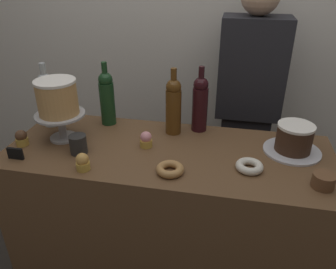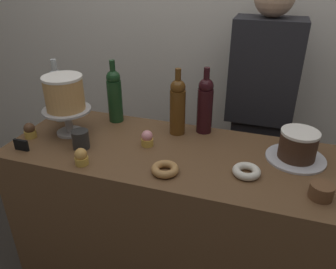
{
  "view_description": "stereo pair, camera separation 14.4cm",
  "coord_description": "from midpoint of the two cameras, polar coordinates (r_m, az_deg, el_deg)",
  "views": [
    {
      "loc": [
        0.26,
        -1.25,
        1.65
      ],
      "look_at": [
        0.0,
        0.0,
        0.98
      ],
      "focal_mm": 35.23,
      "sensor_mm": 36.0,
      "label": 1
    },
    {
      "loc": [
        0.4,
        -1.22,
        1.65
      ],
      "look_at": [
        0.0,
        0.0,
        0.98
      ],
      "focal_mm": 35.23,
      "sensor_mm": 36.0,
      "label": 2
    }
  ],
  "objects": [
    {
      "name": "donut_maple",
      "position": [
        1.32,
        2.62,
        -6.1
      ],
      "size": [
        0.11,
        0.11,
        0.03
      ],
      "color": "#B27F47",
      "rests_on": "display_counter"
    },
    {
      "name": "cake_stand_pedestal",
      "position": [
        1.64,
        -14.58,
        2.94
      ],
      "size": [
        0.23,
        0.23,
        0.13
      ],
      "color": "#B2B2B7",
      "rests_on": "display_counter"
    },
    {
      "name": "donut_sugar",
      "position": [
        1.36,
        16.42,
        -6.21
      ],
      "size": [
        0.11,
        0.11,
        0.03
      ],
      "color": "silver",
      "rests_on": "display_counter"
    },
    {
      "name": "barista_figure",
      "position": [
        2.0,
        17.27,
        2.5
      ],
      "size": [
        0.36,
        0.22,
        1.6
      ],
      "color": "black",
      "rests_on": "ground_plane"
    },
    {
      "name": "cupcake_caramel",
      "position": [
        1.39,
        -11.96,
        -3.91
      ],
      "size": [
        0.06,
        0.06,
        0.07
      ],
      "color": "gold",
      "rests_on": "display_counter"
    },
    {
      "name": "white_layer_cake",
      "position": [
        1.59,
        -15.1,
        6.92
      ],
      "size": [
        0.18,
        0.18,
        0.16
      ],
      "color": "tan",
      "rests_on": "cake_stand_pedestal"
    },
    {
      "name": "chocolate_round_cake",
      "position": [
        1.51,
        24.19,
        -1.67
      ],
      "size": [
        0.16,
        0.16,
        0.12
      ],
      "color": "#3D2619",
      "rests_on": "silver_serving_platter"
    },
    {
      "name": "display_counter",
      "position": [
        1.75,
        2.45,
        -15.57
      ],
      "size": [
        1.46,
        0.57,
        0.9
      ],
      "color": "brown",
      "rests_on": "ground_plane"
    },
    {
      "name": "price_sign_chalkboard",
      "position": [
        1.58,
        -21.72,
        -1.77
      ],
      "size": [
        0.07,
        0.01,
        0.05
      ],
      "color": "black",
      "rests_on": "display_counter"
    },
    {
      "name": "wine_bottle_green",
      "position": [
        1.71,
        -6.85,
        6.77
      ],
      "size": [
        0.08,
        0.08,
        0.33
      ],
      "color": "#193D1E",
      "rests_on": "display_counter"
    },
    {
      "name": "wine_bottle_clear",
      "position": [
        1.79,
        -16.23,
        6.71
      ],
      "size": [
        0.08,
        0.08,
        0.33
      ],
      "color": "#B2BCC1",
      "rests_on": "display_counter"
    },
    {
      "name": "cookie_stack",
      "position": [
        1.34,
        27.89,
        -8.77
      ],
      "size": [
        0.08,
        0.08,
        0.05
      ],
      "color": "brown",
      "rests_on": "display_counter"
    },
    {
      "name": "cupcake_strawberry",
      "position": [
        1.5,
        -0.89,
        -0.77
      ],
      "size": [
        0.06,
        0.06,
        0.07
      ],
      "color": "gold",
      "rests_on": "display_counter"
    },
    {
      "name": "silver_serving_platter",
      "position": [
        1.54,
        23.72,
        -3.84
      ],
      "size": [
        0.25,
        0.25,
        0.01
      ],
      "color": "silver",
      "rests_on": "display_counter"
    },
    {
      "name": "cupcake_chocolate",
      "position": [
        1.68,
        -20.58,
        0.57
      ],
      "size": [
        0.06,
        0.06,
        0.07
      ],
      "color": "gold",
      "rests_on": "display_counter"
    },
    {
      "name": "coffee_cup_ceramic",
      "position": [
        1.51,
        -12.27,
        -0.91
      ],
      "size": [
        0.08,
        0.08,
        0.08
      ],
      "color": "#282828",
      "rests_on": "display_counter"
    },
    {
      "name": "wine_bottle_dark_red",
      "position": [
        1.6,
        9.0,
        5.1
      ],
      "size": [
        0.08,
        0.08,
        0.33
      ],
      "color": "black",
      "rests_on": "display_counter"
    },
    {
      "name": "back_wall",
      "position": [
        2.15,
        9.55,
        18.03
      ],
      "size": [
        6.0,
        0.05,
        2.6
      ],
      "color": "silver",
      "rests_on": "ground_plane"
    },
    {
      "name": "wine_bottle_amber",
      "position": [
        1.57,
        4.31,
        4.94
      ],
      "size": [
        0.08,
        0.08,
        0.33
      ],
      "color": "#5B3814",
      "rests_on": "display_counter"
    }
  ]
}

